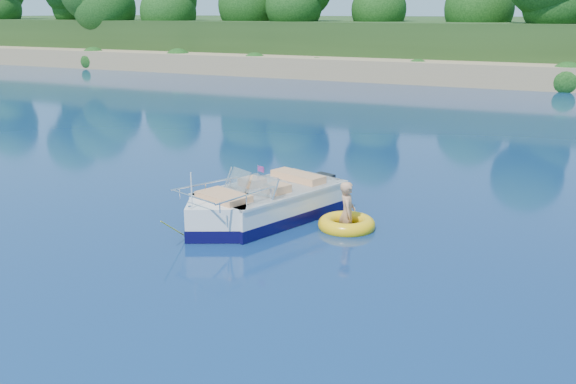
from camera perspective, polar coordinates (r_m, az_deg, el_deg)
name	(u,v)px	position (r m, az deg, el deg)	size (l,w,h in m)	color
ground	(318,312)	(10.94, 2.66, -10.63)	(160.00, 160.00, 0.00)	#091A45
shoreline	(561,50)	(73.01, 23.14, 11.55)	(170.00, 59.00, 6.00)	#9D855B
treeline	(549,0)	(50.19, 22.22, 15.50)	(150.00, 7.12, 8.19)	black
motorboat	(261,207)	(15.34, -2.44, -1.35)	(2.94, 5.12, 1.77)	white
tow_tube	(347,224)	(14.95, 5.23, -2.88)	(1.40, 1.40, 0.35)	yellow
boy	(347,228)	(14.98, 5.24, -3.20)	(0.58, 0.38, 1.58)	tan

